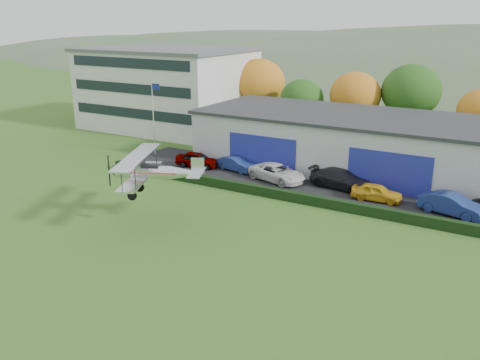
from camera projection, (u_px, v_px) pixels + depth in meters
The scene contains 15 objects.
ground at pixel (186, 294), 27.84m from camera, with size 300.00×300.00×0.00m, color #3E6520.
apron at pixel (360, 192), 43.70m from camera, with size 48.00×9.00×0.05m, color black.
hedge at pixel (341, 205), 39.63m from camera, with size 46.00×0.60×0.80m, color black.
hangar at pixel (406, 148), 47.69m from camera, with size 40.60×12.60×5.30m.
office_block at pixel (168, 88), 68.47m from camera, with size 20.60×15.60×10.40m.
flagpole at pixel (154, 111), 54.01m from camera, with size 1.05×0.10×8.00m.
tree_belt at pixel (398, 95), 59.19m from camera, with size 75.70×13.22×10.12m.
distant_hills at pixel (459, 115), 149.24m from camera, with size 430.00×196.00×56.00m.
car_0 at pixel (197, 160), 50.84m from camera, with size 1.75×4.36×1.48m, color gray.
car_1 at pixel (237, 164), 49.59m from camera, with size 1.44×4.12×1.36m, color navy.
car_2 at pixel (277, 173), 46.47m from camera, with size 2.52×5.46×1.52m, color silver.
car_3 at pixel (341, 179), 44.54m from camera, with size 2.28×5.60×1.63m, color black.
car_4 at pixel (377, 192), 41.57m from camera, with size 1.62×4.02×1.37m, color gold.
car_5 at pixel (452, 205), 38.51m from camera, with size 1.71×4.91×1.62m, color navy.
biplane at pixel (152, 171), 36.17m from camera, with size 7.05×7.70×2.95m.
Camera 1 is at (14.88, -19.85, 14.34)m, focal length 38.48 mm.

